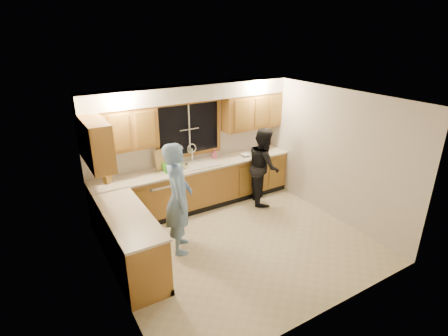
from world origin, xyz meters
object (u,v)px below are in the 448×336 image
object	(u,v)px
dish_crate	(171,166)
sink	(197,168)
woman	(263,166)
soap_bottle	(214,153)
stove	(142,262)
knife_block	(107,177)
dishwasher	(159,198)
man	(178,199)
bowl	(246,155)

from	to	relation	value
dish_crate	sink	bearing A→B (deg)	-1.80
woman	soap_bottle	bearing A→B (deg)	73.39
stove	knife_block	bearing A→B (deg)	88.26
woman	knife_block	world-z (taller)	woman
knife_block	soap_bottle	distance (m)	2.27
knife_block	soap_bottle	xyz separation A→B (m)	(2.26, 0.14, -0.02)
stove	dish_crate	size ratio (longest dim) A/B	2.76
sink	stove	distance (m)	2.60
dishwasher	dish_crate	distance (m)	0.67
stove	man	bearing A→B (deg)	35.61
sink	woman	bearing A→B (deg)	-21.63
dishwasher	sink	bearing A→B (deg)	0.99
woman	dish_crate	xyz separation A→B (m)	(-1.83, 0.53, 0.19)
stove	man	xyz separation A→B (m)	(0.86, 0.62, 0.49)
man	woman	bearing A→B (deg)	-50.88
man	bowl	size ratio (longest dim) A/B	9.18
stove	knife_block	xyz separation A→B (m)	(0.06, 1.87, 0.59)
stove	soap_bottle	xyz separation A→B (m)	(2.32, 2.01, 0.57)
woman	dish_crate	distance (m)	1.92
dishwasher	man	size ratio (longest dim) A/B	0.44
dishwasher	woman	bearing A→B (deg)	-13.10
man	knife_block	xyz separation A→B (m)	(-0.81, 1.25, 0.10)
woman	bowl	world-z (taller)	woman
stove	soap_bottle	world-z (taller)	soap_bottle
knife_block	woman	bearing A→B (deg)	-37.37
knife_block	bowl	size ratio (longest dim) A/B	1.13
sink	man	bearing A→B (deg)	-127.83
woman	knife_block	bearing A→B (deg)	104.81
dishwasher	bowl	size ratio (longest dim) A/B	4.01
knife_block	bowl	world-z (taller)	knife_block
stove	man	distance (m)	1.17
stove	bowl	bearing A→B (deg)	30.62
soap_bottle	man	bearing A→B (deg)	-136.37
man	soap_bottle	distance (m)	2.01
dishwasher	bowl	distance (m)	2.08
dishwasher	stove	world-z (taller)	stove
sink	soap_bottle	xyz separation A→B (m)	(0.52, 0.18, 0.15)
knife_block	bowl	xyz separation A→B (m)	(2.90, -0.12, -0.09)
dishwasher	soap_bottle	world-z (taller)	soap_bottle
sink	knife_block	distance (m)	1.75
woman	soap_bottle	world-z (taller)	woman
dishwasher	man	bearing A→B (deg)	-94.16
bowl	dish_crate	bearing A→B (deg)	176.89
dishwasher	knife_block	world-z (taller)	knife_block
woman	dish_crate	world-z (taller)	woman
man	soap_bottle	size ratio (longest dim) A/B	9.58
sink	soap_bottle	distance (m)	0.57
stove	woman	world-z (taller)	woman
man	dish_crate	world-z (taller)	man
woman	bowl	xyz separation A→B (m)	(-0.14, 0.44, 0.14)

